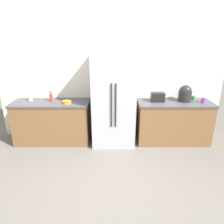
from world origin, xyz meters
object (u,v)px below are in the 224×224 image
at_px(cup_b, 204,100).
at_px(bottle_a, 52,97).
at_px(cup_a, 194,98).
at_px(bowl_a, 68,102).
at_px(toaster, 158,97).
at_px(rice_cooker, 186,94).
at_px(cup_c, 31,98).
at_px(refrigerator, 114,100).

bearing_deg(cup_b, bottle_a, 178.06).
relative_size(bottle_a, cup_a, 2.29).
xyz_separation_m(cup_a, bowl_a, (-2.65, -0.25, -0.02)).
distance_m(cup_b, bowl_a, 2.77).
relative_size(toaster, cup_b, 2.68).
xyz_separation_m(rice_cooker, cup_c, (-3.23, 0.05, -0.11)).
distance_m(toaster, rice_cooker, 0.57).
bearing_deg(bowl_a, cup_c, 166.27).
bearing_deg(cup_b, rice_cooker, 161.37).
relative_size(rice_cooker, bottle_a, 1.57).
height_order(toaster, cup_a, toaster).
distance_m(cup_c, bowl_a, 0.84).
distance_m(refrigerator, cup_a, 1.71).
bearing_deg(toaster, rice_cooker, 2.06).
distance_m(toaster, bowl_a, 1.86).
bearing_deg(bottle_a, rice_cooker, 0.22).
height_order(rice_cooker, bowl_a, rice_cooker).
bearing_deg(cup_a, cup_c, -179.20).
relative_size(cup_b, bowl_a, 0.57).
xyz_separation_m(refrigerator, bottle_a, (-1.29, 0.09, 0.03)).
distance_m(refrigerator, cup_b, 1.83).
bearing_deg(rice_cooker, bowl_a, -176.50).
distance_m(refrigerator, bottle_a, 1.30).
xyz_separation_m(rice_cooker, cup_a, (0.22, 0.10, -0.12)).
height_order(toaster, bottle_a, bottle_a).
bearing_deg(cup_c, rice_cooker, -0.88).
distance_m(bottle_a, cup_c, 0.47).
relative_size(bottle_a, cup_b, 2.10).
distance_m(cup_a, cup_b, 0.25).
distance_m(rice_cooker, cup_a, 0.27).
distance_m(refrigerator, toaster, 0.92).
bearing_deg(refrigerator, rice_cooker, 3.94).
relative_size(refrigerator, rice_cooker, 5.60).
bearing_deg(cup_b, cup_a, 119.92).
xyz_separation_m(toaster, cup_a, (0.79, 0.12, -0.05)).
xyz_separation_m(rice_cooker, cup_b, (0.35, -0.12, -0.11)).
xyz_separation_m(refrigerator, cup_a, (1.70, 0.20, -0.00)).
height_order(toaster, cup_c, toaster).
height_order(refrigerator, toaster, refrigerator).
xyz_separation_m(refrigerator, cup_c, (-1.75, 0.15, 0.00)).
bearing_deg(toaster, bottle_a, 179.75).
relative_size(cup_a, cup_b, 0.92).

